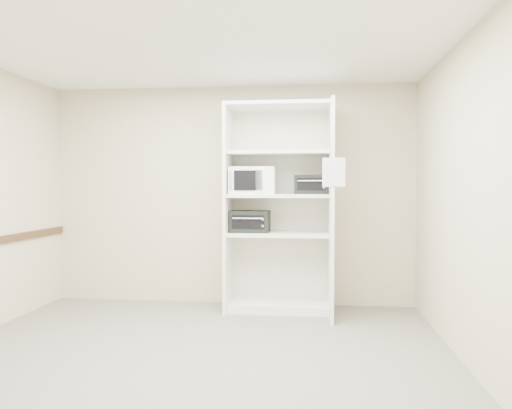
# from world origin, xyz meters

# --- Properties ---
(floor) EXTENTS (4.50, 4.00, 0.01)m
(floor) POSITION_xyz_m (0.00, 0.00, 0.00)
(floor) COLOR #615E53
(floor) RESTS_ON ground
(ceiling) EXTENTS (4.50, 4.00, 0.01)m
(ceiling) POSITION_xyz_m (0.00, 0.00, 2.70)
(ceiling) COLOR white
(wall_back) EXTENTS (4.50, 0.02, 2.70)m
(wall_back) POSITION_xyz_m (0.00, 2.00, 1.35)
(wall_back) COLOR beige
(wall_back) RESTS_ON ground
(wall_front) EXTENTS (4.50, 0.02, 2.70)m
(wall_front) POSITION_xyz_m (0.00, -2.00, 1.35)
(wall_front) COLOR beige
(wall_front) RESTS_ON ground
(wall_right) EXTENTS (0.02, 4.00, 2.70)m
(wall_right) POSITION_xyz_m (2.25, 0.00, 1.35)
(wall_right) COLOR beige
(wall_right) RESTS_ON ground
(shelving_unit) EXTENTS (1.24, 0.92, 2.42)m
(shelving_unit) POSITION_xyz_m (0.67, 1.70, 1.13)
(shelving_unit) COLOR silver
(shelving_unit) RESTS_ON floor
(microwave) EXTENTS (0.53, 0.41, 0.32)m
(microwave) POSITION_xyz_m (0.32, 1.65, 1.53)
(microwave) COLOR white
(microwave) RESTS_ON shelving_unit
(toaster_oven_upper) EXTENTS (0.39, 0.29, 0.22)m
(toaster_oven_upper) POSITION_xyz_m (1.00, 1.75, 1.48)
(toaster_oven_upper) COLOR black
(toaster_oven_upper) RESTS_ON shelving_unit
(toaster_oven_lower) EXTENTS (0.46, 0.35, 0.25)m
(toaster_oven_lower) POSITION_xyz_m (0.28, 1.69, 1.05)
(toaster_oven_lower) COLOR black
(toaster_oven_lower) RESTS_ON shelving_unit
(paper_sign) EXTENTS (0.23, 0.03, 0.29)m
(paper_sign) POSITION_xyz_m (1.23, 1.07, 1.61)
(paper_sign) COLOR white
(paper_sign) RESTS_ON shelving_unit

